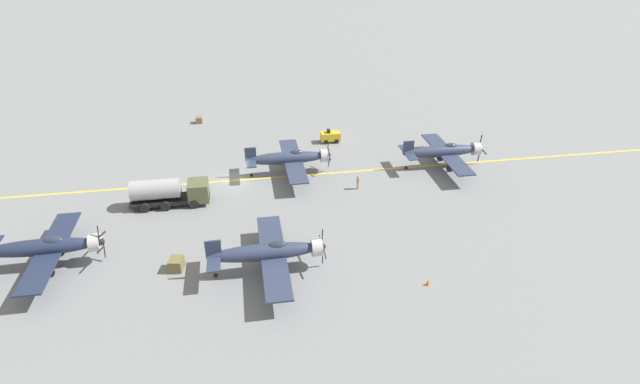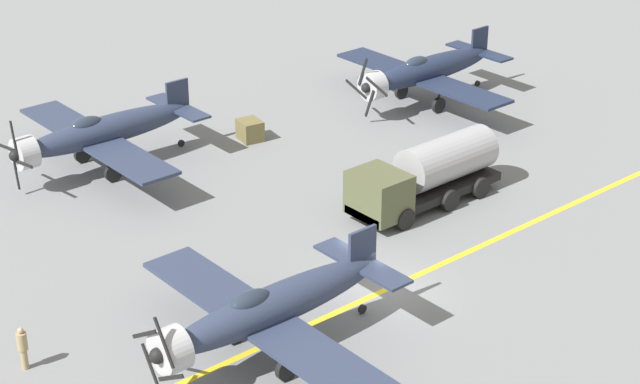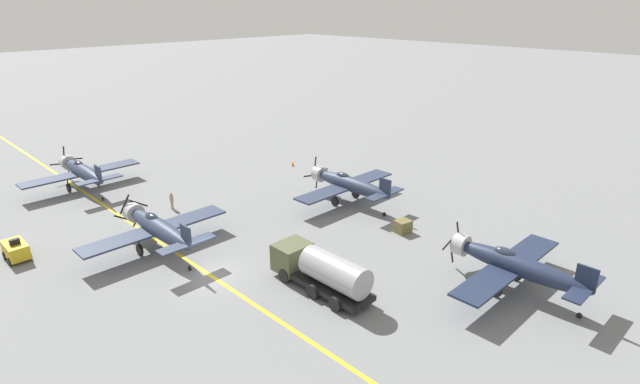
{
  "view_description": "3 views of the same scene",
  "coord_description": "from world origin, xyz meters",
  "views": [
    {
      "loc": [
        51.74,
        0.93,
        26.51
      ],
      "look_at": [
        10.19,
        7.88,
        3.26
      ],
      "focal_mm": 28.0,
      "sensor_mm": 36.0,
      "label": 1
    },
    {
      "loc": [
        -26.3,
        25.52,
        21.9
      ],
      "look_at": [
        4.67,
        -0.82,
        2.47
      ],
      "focal_mm": 60.0,
      "sensor_mm": 36.0,
      "label": 2
    },
    {
      "loc": [
        -16.56,
        -28.29,
        18.71
      ],
      "look_at": [
        11.8,
        0.49,
        3.18
      ],
      "focal_mm": 28.0,
      "sensor_mm": 36.0,
      "label": 3
    }
  ],
  "objects": [
    {
      "name": "ground_plane",
      "position": [
        0.0,
        0.0,
        0.0
      ],
      "size": [
        400.0,
        400.0,
        0.0
      ],
      "primitive_type": "plane",
      "color": "slate"
    },
    {
      "name": "taxiway_stripe",
      "position": [
        0.0,
        0.0,
        0.0
      ],
      "size": [
        0.3,
        160.0,
        0.01
      ],
      "primitive_type": "cube",
      "color": "yellow",
      "rests_on": "ground"
    },
    {
      "name": "airplane_mid_center",
      "position": [
        -0.68,
        6.15,
        2.01
      ],
      "size": [
        12.0,
        9.98,
        3.65
      ],
      "rotation": [
        0.0,
        0.0,
        0.26
      ],
      "color": "#2E3851",
      "rests_on": "ground"
    },
    {
      "name": "airplane_near_right",
      "position": [
        13.69,
        -16.32,
        2.01
      ],
      "size": [
        12.0,
        9.98,
        3.72
      ],
      "rotation": [
        0.0,
        0.0,
        -0.09
      ],
      "color": "#1F2943",
      "rests_on": "ground"
    },
    {
      "name": "airplane_mid_right",
      "position": [
        17.5,
        2.33,
        2.01
      ],
      "size": [
        12.0,
        9.98,
        3.79
      ],
      "rotation": [
        0.0,
        0.0,
        -0.14
      ],
      "color": "#2B354F",
      "rests_on": "ground"
    },
    {
      "name": "fuel_tanker",
      "position": [
        4.47,
        -7.01,
        1.51
      ],
      "size": [
        2.68,
        8.0,
        2.98
      ],
      "color": "black",
      "rests_on": "ground"
    },
    {
      "name": "ground_crew_walking",
      "position": [
        4.33,
        13.13,
        0.92
      ],
      "size": [
        0.37,
        0.37,
        1.68
      ],
      "color": "tan",
      "rests_on": "ground"
    },
    {
      "name": "supply_crate_by_tanker",
      "position": [
        15.9,
        -5.52,
        0.55
      ],
      "size": [
        1.49,
        1.32,
        1.09
      ],
      "primitive_type": "cube",
      "rotation": [
        0.0,
        0.0,
        -0.19
      ],
      "color": "brown",
      "rests_on": "ground"
    }
  ]
}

